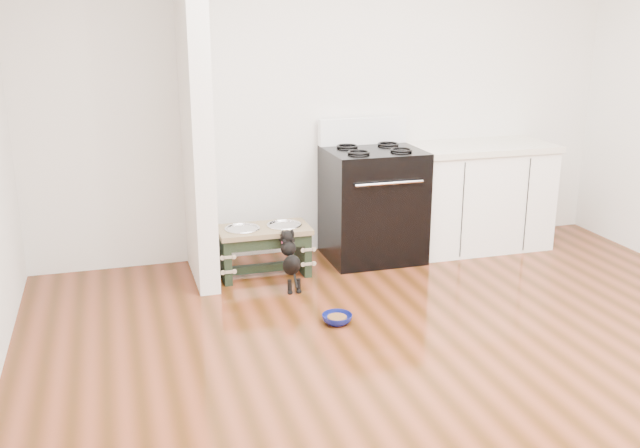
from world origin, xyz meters
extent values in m
plane|color=#40210B|center=(0.00, 0.00, 0.00)|extent=(5.00, 5.00, 0.00)
plane|color=silver|center=(0.00, 2.50, 1.35)|extent=(5.00, 0.00, 5.00)
cube|color=silver|center=(-1.18, 2.10, 1.35)|extent=(0.15, 0.80, 2.70)
cube|color=black|center=(0.25, 2.15, 0.46)|extent=(0.76, 0.65, 0.92)
cube|color=black|center=(0.25, 1.84, 0.40)|extent=(0.58, 0.02, 0.50)
cylinder|color=silver|center=(0.25, 1.80, 0.72)|extent=(0.56, 0.02, 0.02)
cube|color=white|center=(0.25, 2.43, 1.03)|extent=(0.76, 0.08, 0.22)
torus|color=black|center=(0.07, 2.01, 0.93)|extent=(0.18, 0.18, 0.02)
torus|color=black|center=(0.43, 2.01, 0.93)|extent=(0.18, 0.18, 0.02)
torus|color=black|center=(0.07, 2.29, 0.93)|extent=(0.18, 0.18, 0.02)
torus|color=black|center=(0.43, 2.29, 0.93)|extent=(0.18, 0.18, 0.02)
cube|color=white|center=(1.23, 2.18, 0.43)|extent=(1.20, 0.60, 0.86)
cube|color=silver|center=(1.23, 2.18, 0.89)|extent=(1.24, 0.64, 0.05)
cube|color=black|center=(1.23, 1.92, 0.05)|extent=(1.20, 0.06, 0.10)
cube|color=black|center=(-1.02, 2.00, 0.18)|extent=(0.06, 0.34, 0.35)
cube|color=black|center=(-0.40, 2.00, 0.18)|extent=(0.06, 0.34, 0.35)
cube|color=black|center=(-0.71, 1.85, 0.31)|extent=(0.56, 0.03, 0.09)
cube|color=black|center=(-0.71, 2.00, 0.06)|extent=(0.56, 0.06, 0.06)
cube|color=brown|center=(-0.71, 2.00, 0.37)|extent=(0.71, 0.38, 0.04)
cylinder|color=silver|center=(-0.87, 2.00, 0.37)|extent=(0.24, 0.24, 0.04)
cylinder|color=silver|center=(-0.54, 2.00, 0.37)|extent=(0.24, 0.24, 0.04)
torus|color=silver|center=(-0.87, 2.00, 0.40)|extent=(0.28, 0.28, 0.02)
torus|color=silver|center=(-0.54, 2.00, 0.40)|extent=(0.28, 0.28, 0.02)
cylinder|color=black|center=(-0.61, 1.57, 0.05)|extent=(0.03, 0.03, 0.11)
cylinder|color=black|center=(-0.55, 1.57, 0.05)|extent=(0.03, 0.03, 0.11)
sphere|color=black|center=(-0.61, 1.56, 0.01)|extent=(0.04, 0.04, 0.04)
sphere|color=black|center=(-0.55, 1.56, 0.01)|extent=(0.04, 0.04, 0.04)
ellipsoid|color=black|center=(-0.58, 1.63, 0.19)|extent=(0.12, 0.29, 0.26)
sphere|color=black|center=(-0.58, 1.73, 0.30)|extent=(0.12, 0.12, 0.12)
sphere|color=black|center=(-0.58, 1.76, 0.37)|extent=(0.10, 0.10, 0.10)
sphere|color=black|center=(-0.61, 1.83, 0.37)|extent=(0.04, 0.04, 0.04)
sphere|color=black|center=(-0.55, 1.83, 0.37)|extent=(0.04, 0.04, 0.04)
cylinder|color=black|center=(-0.58, 1.52, 0.11)|extent=(0.02, 0.08, 0.09)
torus|color=#CD3C64|center=(-0.58, 1.75, 0.34)|extent=(0.10, 0.06, 0.09)
imported|color=#0C135A|center=(-0.44, 0.97, 0.03)|extent=(0.26, 0.26, 0.06)
cylinder|color=#4F2C16|center=(-0.44, 0.97, 0.04)|extent=(0.13, 0.13, 0.03)
camera|label=1|loc=(-1.80, -3.17, 1.99)|focal=40.00mm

